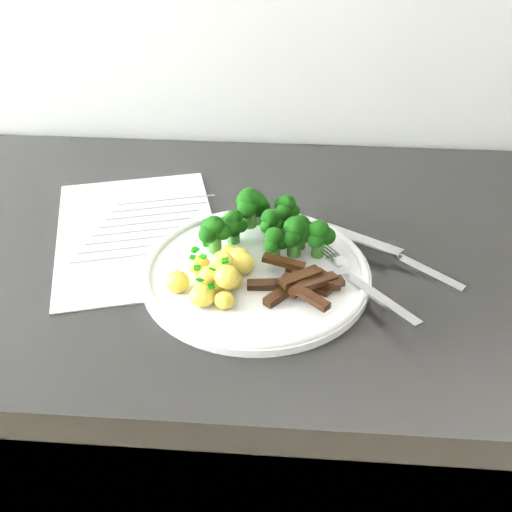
{
  "coord_description": "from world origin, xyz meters",
  "views": [
    {
      "loc": [
        0.05,
        1.04,
        1.31
      ],
      "look_at": [
        0.01,
        1.62,
        0.89
      ],
      "focal_mm": 44.31,
      "sensor_mm": 36.0,
      "label": 1
    }
  ],
  "objects_px": {
    "beef_strips": "(304,282)",
    "counter": "(235,460)",
    "fork": "(365,284)",
    "knife": "(408,264)",
    "recipe_paper": "(137,233)",
    "plate": "(256,272)",
    "potatoes": "(219,274)",
    "broccoli": "(268,222)"
  },
  "relations": [
    {
      "from": "beef_strips",
      "to": "fork",
      "type": "bearing_deg",
      "value": 1.97
    },
    {
      "from": "counter",
      "to": "knife",
      "type": "xyz_separation_m",
      "value": [
        0.22,
        -0.03,
        0.44
      ]
    },
    {
      "from": "recipe_paper",
      "to": "plate",
      "type": "xyz_separation_m",
      "value": [
        0.16,
        -0.08,
        0.01
      ]
    },
    {
      "from": "recipe_paper",
      "to": "knife",
      "type": "bearing_deg",
      "value": -8.73
    },
    {
      "from": "fork",
      "to": "knife",
      "type": "bearing_deg",
      "value": 45.17
    },
    {
      "from": "broccoli",
      "to": "beef_strips",
      "type": "height_order",
      "value": "broccoli"
    },
    {
      "from": "counter",
      "to": "potatoes",
      "type": "relative_size",
      "value": 21.98
    },
    {
      "from": "plate",
      "to": "potatoes",
      "type": "xyz_separation_m",
      "value": [
        -0.04,
        -0.03,
        0.02
      ]
    },
    {
      "from": "recipe_paper",
      "to": "potatoes",
      "type": "distance_m",
      "value": 0.16
    },
    {
      "from": "recipe_paper",
      "to": "knife",
      "type": "xyz_separation_m",
      "value": [
        0.34,
        -0.05,
        0.01
      ]
    },
    {
      "from": "recipe_paper",
      "to": "broccoli",
      "type": "xyz_separation_m",
      "value": [
        0.17,
        -0.02,
        0.04
      ]
    },
    {
      "from": "beef_strips",
      "to": "potatoes",
      "type": "bearing_deg",
      "value": 179.25
    },
    {
      "from": "broccoli",
      "to": "knife",
      "type": "bearing_deg",
      "value": -9.09
    },
    {
      "from": "knife",
      "to": "counter",
      "type": "bearing_deg",
      "value": 171.31
    },
    {
      "from": "plate",
      "to": "knife",
      "type": "relative_size",
      "value": 1.63
    },
    {
      "from": "broccoli",
      "to": "potatoes",
      "type": "height_order",
      "value": "broccoli"
    },
    {
      "from": "plate",
      "to": "broccoli",
      "type": "bearing_deg",
      "value": 79.16
    },
    {
      "from": "counter",
      "to": "beef_strips",
      "type": "relative_size",
      "value": 20.95
    },
    {
      "from": "broccoli",
      "to": "knife",
      "type": "distance_m",
      "value": 0.17
    },
    {
      "from": "recipe_paper",
      "to": "knife",
      "type": "height_order",
      "value": "knife"
    },
    {
      "from": "beef_strips",
      "to": "fork",
      "type": "distance_m",
      "value": 0.07
    },
    {
      "from": "potatoes",
      "to": "knife",
      "type": "distance_m",
      "value": 0.22
    },
    {
      "from": "broccoli",
      "to": "beef_strips",
      "type": "distance_m",
      "value": 0.1
    },
    {
      "from": "recipe_paper",
      "to": "fork",
      "type": "bearing_deg",
      "value": -20.9
    },
    {
      "from": "broccoli",
      "to": "knife",
      "type": "height_order",
      "value": "broccoli"
    },
    {
      "from": "broccoli",
      "to": "beef_strips",
      "type": "relative_size",
      "value": 1.47
    },
    {
      "from": "recipe_paper",
      "to": "beef_strips",
      "type": "relative_size",
      "value": 2.99
    },
    {
      "from": "recipe_paper",
      "to": "fork",
      "type": "height_order",
      "value": "fork"
    },
    {
      "from": "recipe_paper",
      "to": "fork",
      "type": "relative_size",
      "value": 2.12
    },
    {
      "from": "counter",
      "to": "knife",
      "type": "distance_m",
      "value": 0.49
    },
    {
      "from": "recipe_paper",
      "to": "beef_strips",
      "type": "distance_m",
      "value": 0.24
    },
    {
      "from": "potatoes",
      "to": "fork",
      "type": "bearing_deg",
      "value": 0.38
    },
    {
      "from": "recipe_paper",
      "to": "knife",
      "type": "relative_size",
      "value": 2.01
    },
    {
      "from": "broccoli",
      "to": "fork",
      "type": "distance_m",
      "value": 0.14
    },
    {
      "from": "knife",
      "to": "potatoes",
      "type": "bearing_deg",
      "value": -165.29
    },
    {
      "from": "beef_strips",
      "to": "fork",
      "type": "xyz_separation_m",
      "value": [
        0.07,
        0.0,
        -0.0
      ]
    },
    {
      "from": "recipe_paper",
      "to": "potatoes",
      "type": "xyz_separation_m",
      "value": [
        0.12,
        -0.11,
        0.02
      ]
    },
    {
      "from": "plate",
      "to": "fork",
      "type": "bearing_deg",
      "value": -12.84
    },
    {
      "from": "counter",
      "to": "recipe_paper",
      "type": "xyz_separation_m",
      "value": [
        -0.12,
        0.02,
        0.43
      ]
    },
    {
      "from": "counter",
      "to": "fork",
      "type": "bearing_deg",
      "value": -28.74
    },
    {
      "from": "beef_strips",
      "to": "counter",
      "type": "bearing_deg",
      "value": 136.24
    },
    {
      "from": "counter",
      "to": "broccoli",
      "type": "xyz_separation_m",
      "value": [
        0.05,
        -0.01,
        0.47
      ]
    }
  ]
}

